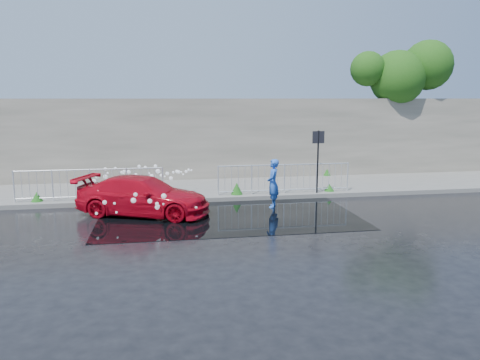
# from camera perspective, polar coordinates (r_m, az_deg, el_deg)

# --- Properties ---
(ground) EXTENTS (90.00, 90.00, 0.00)m
(ground) POSITION_cam_1_polar(r_m,az_deg,el_deg) (13.93, -2.98, -5.33)
(ground) COLOR black
(ground) RESTS_ON ground
(pavement) EXTENTS (30.00, 4.00, 0.15)m
(pavement) POSITION_cam_1_polar(r_m,az_deg,el_deg) (18.76, -4.82, -1.12)
(pavement) COLOR #5C5D58
(pavement) RESTS_ON ground
(curb) EXTENTS (30.00, 0.25, 0.16)m
(curb) POSITION_cam_1_polar(r_m,az_deg,el_deg) (16.81, -4.21, -2.40)
(curb) COLOR #5C5D58
(curb) RESTS_ON ground
(retaining_wall) EXTENTS (30.00, 0.60, 3.50)m
(retaining_wall) POSITION_cam_1_polar(r_m,az_deg,el_deg) (20.68, -5.44, 5.01)
(retaining_wall) COLOR #605D51
(retaining_wall) RESTS_ON pavement
(puddle) EXTENTS (8.00, 5.00, 0.01)m
(puddle) POSITION_cam_1_polar(r_m,az_deg,el_deg) (14.95, -1.53, -4.23)
(puddle) COLOR black
(puddle) RESTS_ON ground
(sign_post) EXTENTS (0.45, 0.06, 2.50)m
(sign_post) POSITION_cam_1_polar(r_m,az_deg,el_deg) (17.54, 9.49, 3.45)
(sign_post) COLOR black
(sign_post) RESTS_ON ground
(tree) EXTENTS (4.97, 2.56, 6.37)m
(tree) POSITION_cam_1_polar(r_m,az_deg,el_deg) (23.75, 19.51, 12.21)
(tree) COLOR #332114
(tree) RESTS_ON ground
(railing_left) EXTENTS (5.05, 0.05, 1.10)m
(railing_left) POSITION_cam_1_polar(r_m,az_deg,el_deg) (17.12, -17.80, -0.39)
(railing_left) COLOR silver
(railing_left) RESTS_ON pavement
(railing_right) EXTENTS (5.05, 0.05, 1.10)m
(railing_right) POSITION_cam_1_polar(r_m,az_deg,el_deg) (17.56, 5.43, 0.29)
(railing_right) COLOR silver
(railing_right) RESTS_ON pavement
(weeds) EXTENTS (12.17, 3.93, 0.44)m
(weeds) POSITION_cam_1_polar(r_m,az_deg,el_deg) (18.25, -5.34, -0.63)
(weeds) COLOR #185617
(weeds) RESTS_ON pavement
(water_spray) EXTENTS (3.64, 5.48, 1.12)m
(water_spray) POSITION_cam_1_polar(r_m,az_deg,el_deg) (16.51, -11.69, -0.46)
(water_spray) COLOR white
(water_spray) RESTS_ON ground
(red_car) EXTENTS (4.57, 3.16, 1.23)m
(red_car) POSITION_cam_1_polar(r_m,az_deg,el_deg) (15.13, -11.70, -1.90)
(red_car) COLOR #B00717
(red_car) RESTS_ON ground
(person) EXTENTS (0.55, 0.69, 1.65)m
(person) POSITION_cam_1_polar(r_m,az_deg,el_deg) (15.86, 4.04, -0.40)
(person) COLOR blue
(person) RESTS_ON ground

